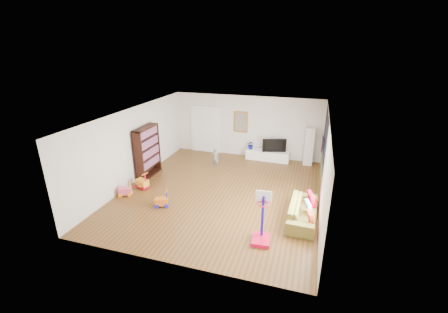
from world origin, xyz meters
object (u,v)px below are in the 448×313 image
(media_console, at_px, (267,155))
(sofa, at_px, (303,211))
(basketball_hoop, at_px, (262,219))
(bookshelf, at_px, (147,152))

(media_console, relative_size, sofa, 0.96)
(basketball_hoop, bearing_deg, media_console, 93.13)
(bookshelf, xyz_separation_m, sofa, (5.81, -1.42, -0.69))
(media_console, bearing_deg, sofa, -66.46)
(media_console, xyz_separation_m, basketball_hoop, (0.79, -5.76, 0.46))
(sofa, distance_m, basketball_hoop, 1.71)
(media_console, height_order, basketball_hoop, basketball_hoop)
(media_console, bearing_deg, bookshelf, -141.82)
(bookshelf, bearing_deg, media_console, 35.37)
(sofa, relative_size, basketball_hoop, 1.42)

